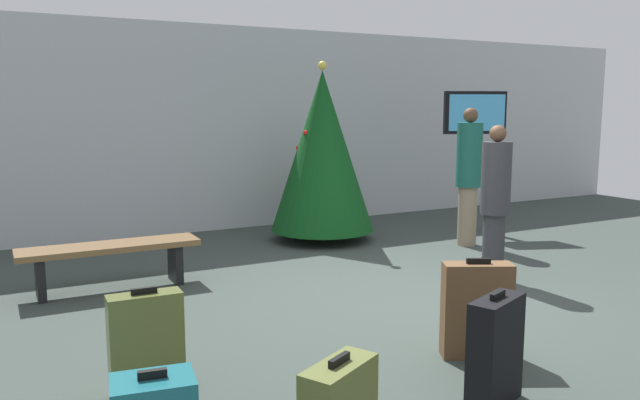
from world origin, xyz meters
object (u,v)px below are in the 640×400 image
Objects in this scene: traveller_0 at (469,173)px; suitcase_3 at (495,351)px; traveller_1 at (495,199)px; suitcase_0 at (477,310)px; flight_info_kiosk at (474,132)px; suitcase_2 at (146,345)px; holiday_tree at (322,151)px; waiting_bench at (110,255)px.

traveller_0 is 4.78m from suitcase_3.
traveller_1 reaches higher than suitcase_0.
suitcase_3 is (-2.97, -3.69, -0.63)m from traveller_0.
traveller_1 is (-1.72, -2.31, -0.60)m from flight_info_kiosk.
suitcase_3 is (1.90, -1.15, 0.00)m from suitcase_2.
suitcase_0 is (-3.34, -3.86, -1.12)m from flight_info_kiosk.
flight_info_kiosk is at bearing -8.91° from holiday_tree.
suitcase_2 is (-0.21, -2.59, -0.03)m from waiting_bench.
holiday_tree is 1.34× the size of traveller_0.
holiday_tree is at bearing 77.36° from suitcase_0.
waiting_bench is (-5.46, -0.78, -1.11)m from flight_info_kiosk.
suitcase_3 reaches higher than suitcase_2.
suitcase_2 is at bearing 168.00° from suitcase_0.
waiting_bench is at bearing -159.41° from holiday_tree.
traveller_1 is at bearing 15.02° from suitcase_2.
traveller_0 reaches higher than suitcase_2.
suitcase_3 is at bearing -129.87° from flight_info_kiosk.
waiting_bench is 2.60m from suitcase_2.
suitcase_0 is 1.05× the size of suitcase_2.
flight_info_kiosk is at bearing 50.13° from suitcase_3.
suitcase_2 is (-5.67, -3.37, -1.14)m from flight_info_kiosk.
flight_info_kiosk reaches higher than traveller_1.
traveller_0 is at bearing 51.21° from suitcase_3.
holiday_tree is 2.43m from flight_info_kiosk.
holiday_tree is 3.43× the size of suitcase_2.
traveller_0 is 5.53m from suitcase_2.
flight_info_kiosk reaches higher than suitcase_2.
suitcase_2 is at bearing -149.31° from flight_info_kiosk.
traveller_0 is (-0.80, -0.82, -0.50)m from flight_info_kiosk.
suitcase_2 is at bearing -152.40° from traveller_0.
suitcase_0 is (-1.62, -1.56, -0.53)m from traveller_1.
suitcase_3 is at bearing -132.85° from traveller_1.
suitcase_2 is (-3.28, -3.74, -0.91)m from holiday_tree.
flight_info_kiosk is (2.39, -0.37, 0.23)m from holiday_tree.
traveller_0 is 4.01m from suitcase_0.
flight_info_kiosk is at bearing 49.13° from suitcase_0.
suitcase_0 is 0.78m from suitcase_3.
traveller_0 reaches higher than suitcase_3.
traveller_1 is 2.31m from suitcase_0.
flight_info_kiosk is 1.25× the size of traveller_1.
holiday_tree reaches higher than suitcase_3.
holiday_tree is 5.16m from suitcase_3.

